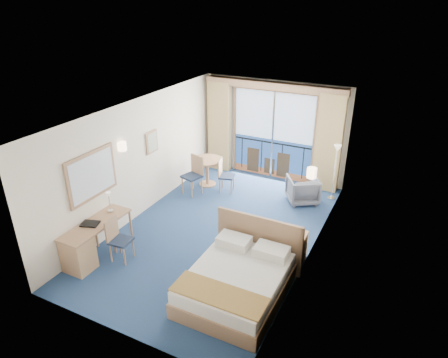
% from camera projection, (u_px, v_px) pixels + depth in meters
% --- Properties ---
extents(floor, '(6.50, 6.50, 0.00)m').
position_uv_depth(floor, '(219.00, 231.00, 8.76)').
color(floor, navy).
rests_on(floor, ground).
extents(room_walls, '(4.04, 6.54, 2.72)m').
position_uv_depth(room_walls, '(218.00, 156.00, 8.00)').
color(room_walls, silver).
rests_on(room_walls, ground).
extents(balcony_door, '(2.36, 0.03, 2.52)m').
position_uv_depth(balcony_door, '(272.00, 138.00, 10.88)').
color(balcony_door, navy).
rests_on(balcony_door, room_walls).
extents(curtain_left, '(0.65, 0.22, 2.55)m').
position_uv_depth(curtain_left, '(220.00, 127.00, 11.32)').
color(curtain_left, tan).
rests_on(curtain_left, room_walls).
extents(curtain_right, '(0.65, 0.22, 2.55)m').
position_uv_depth(curtain_right, '(329.00, 144.00, 10.07)').
color(curtain_right, tan).
rests_on(curtain_right, room_walls).
extents(pelmet, '(3.80, 0.25, 0.18)m').
position_uv_depth(pelmet, '(274.00, 86.00, 10.16)').
color(pelmet, tan).
rests_on(pelmet, room_walls).
extents(mirror, '(0.05, 1.25, 0.95)m').
position_uv_depth(mirror, '(92.00, 175.00, 7.68)').
color(mirror, tan).
rests_on(mirror, room_walls).
extents(wall_print, '(0.04, 0.42, 0.52)m').
position_uv_depth(wall_print, '(152.00, 142.00, 9.24)').
color(wall_print, tan).
rests_on(wall_print, room_walls).
extents(sconce_left, '(0.18, 0.18, 0.18)m').
position_uv_depth(sconce_left, '(122.00, 146.00, 8.27)').
color(sconce_left, beige).
rests_on(sconce_left, room_walls).
extents(sconce_right, '(0.18, 0.18, 0.18)m').
position_uv_depth(sconce_right, '(312.00, 173.00, 7.06)').
color(sconce_right, beige).
rests_on(sconce_right, room_walls).
extents(bed, '(1.68, 1.99, 1.05)m').
position_uv_depth(bed, '(238.00, 280.00, 6.81)').
color(bed, tan).
rests_on(bed, ground).
extents(nightstand, '(0.44, 0.42, 0.58)m').
position_uv_depth(nightstand, '(294.00, 246.00, 7.72)').
color(nightstand, tan).
rests_on(nightstand, ground).
extents(phone, '(0.18, 0.15, 0.07)m').
position_uv_depth(phone, '(296.00, 233.00, 7.54)').
color(phone, white).
rests_on(phone, nightstand).
extents(armchair, '(0.99, 0.99, 0.66)m').
position_uv_depth(armchair, '(303.00, 190.00, 9.83)').
color(armchair, '#40454D').
rests_on(armchair, ground).
extents(floor_lamp, '(0.20, 0.20, 1.44)m').
position_uv_depth(floor_lamp, '(336.00, 159.00, 9.65)').
color(floor_lamp, silver).
rests_on(floor_lamp, ground).
extents(desk, '(0.53, 1.53, 0.72)m').
position_uv_depth(desk, '(82.00, 248.00, 7.48)').
color(desk, tan).
rests_on(desk, ground).
extents(desk_chair, '(0.42, 0.42, 0.88)m').
position_uv_depth(desk_chair, '(117.00, 237.00, 7.65)').
color(desk_chair, '#1C2842').
rests_on(desk_chair, ground).
extents(folder, '(0.38, 0.33, 0.03)m').
position_uv_depth(folder, '(90.00, 224.00, 7.64)').
color(folder, black).
rests_on(folder, desk).
extents(desk_lamp, '(0.11, 0.11, 0.42)m').
position_uv_depth(desk_lamp, '(109.00, 198.00, 7.95)').
color(desk_lamp, silver).
rests_on(desk_lamp, desk).
extents(round_table, '(0.82, 0.82, 0.74)m').
position_uv_depth(round_table, '(207.00, 166.00, 10.62)').
color(round_table, tan).
rests_on(round_table, ground).
extents(table_chair_a, '(0.47, 0.46, 0.89)m').
position_uv_depth(table_chair_a, '(224.00, 173.00, 10.30)').
color(table_chair_a, '#1C2842').
rests_on(table_chair_a, ground).
extents(table_chair_b, '(0.54, 0.54, 1.00)m').
position_uv_depth(table_chair_b, '(194.00, 172.00, 10.20)').
color(table_chair_b, '#1C2842').
rests_on(table_chair_b, ground).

